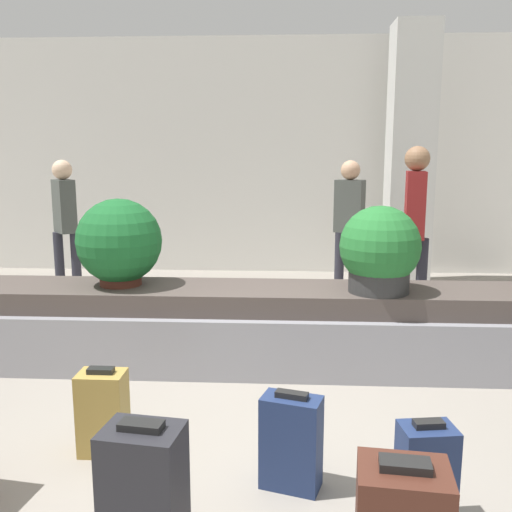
# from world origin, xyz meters

# --- Properties ---
(ground_plane) EXTENTS (18.00, 18.00, 0.00)m
(ground_plane) POSITION_xyz_m (0.00, 0.00, 0.00)
(ground_plane) COLOR gray
(back_wall) EXTENTS (18.00, 0.06, 3.20)m
(back_wall) POSITION_xyz_m (0.00, 5.07, 1.60)
(back_wall) COLOR silver
(back_wall) RESTS_ON ground_plane
(carousel) EXTENTS (6.91, 0.80, 0.63)m
(carousel) POSITION_xyz_m (0.00, 1.44, 0.30)
(carousel) COLOR gray
(carousel) RESTS_ON ground_plane
(pillar) EXTENTS (0.53, 0.53, 3.20)m
(pillar) POSITION_xyz_m (1.75, 4.32, 1.60)
(pillar) COLOR silver
(pillar) RESTS_ON ground_plane
(suitcase_1) EXTENTS (0.27, 0.21, 0.51)m
(suitcase_1) POSITION_xyz_m (0.88, -0.51, 0.24)
(suitcase_1) COLOR navy
(suitcase_1) RESTS_ON ground_plane
(suitcase_2) EXTENTS (0.34, 0.28, 0.65)m
(suitcase_2) POSITION_xyz_m (-0.32, -0.87, 0.31)
(suitcase_2) COLOR #232328
(suitcase_2) RESTS_ON ground_plane
(suitcase_4) EXTENTS (0.33, 0.24, 0.51)m
(suitcase_4) POSITION_xyz_m (0.27, -0.25, 0.24)
(suitcase_4) COLOR navy
(suitcase_4) RESTS_ON ground_plane
(suitcase_6) EXTENTS (0.26, 0.19, 0.51)m
(suitcase_6) POSITION_xyz_m (-0.79, 0.03, 0.24)
(suitcase_6) COLOR #A3843D
(suitcase_6) RESTS_ON ground_plane
(potted_plant_1) EXTENTS (0.67, 0.67, 0.69)m
(potted_plant_1) POSITION_xyz_m (-1.09, 1.47, 0.97)
(potted_plant_1) COLOR #4C2319
(potted_plant_1) RESTS_ON carousel
(potted_plant_2) EXTENTS (0.61, 0.61, 0.66)m
(potted_plant_2) POSITION_xyz_m (0.94, 1.35, 0.95)
(potted_plant_2) COLOR #2D2D2D
(potted_plant_2) RESTS_ON carousel
(traveler_0) EXTENTS (0.37, 0.29, 1.58)m
(traveler_0) POSITION_xyz_m (0.95, 3.68, 0.93)
(traveler_0) COLOR #282833
(traveler_0) RESTS_ON ground_plane
(traveler_1) EXTENTS (0.34, 0.36, 1.59)m
(traveler_1) POSITION_xyz_m (-2.31, 3.47, 0.94)
(traveler_1) COLOR #282833
(traveler_1) RESTS_ON ground_plane
(traveler_2) EXTENTS (0.31, 0.34, 1.74)m
(traveler_2) POSITION_xyz_m (1.49, 2.76, 1.04)
(traveler_2) COLOR #282833
(traveler_2) RESTS_ON ground_plane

